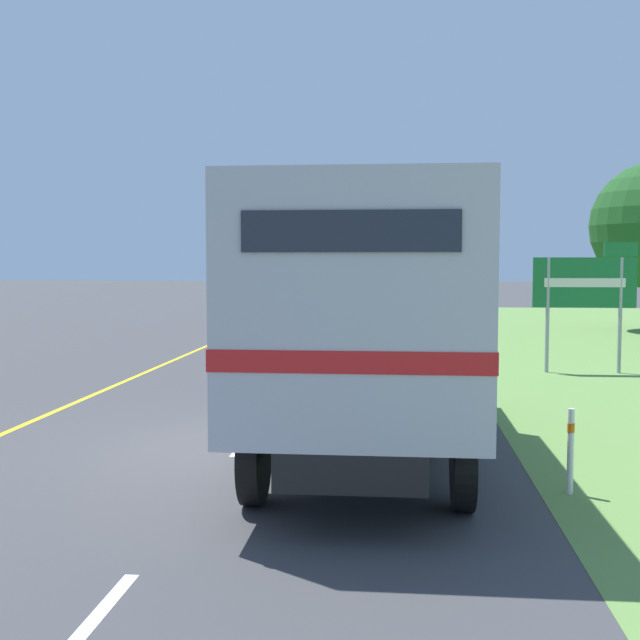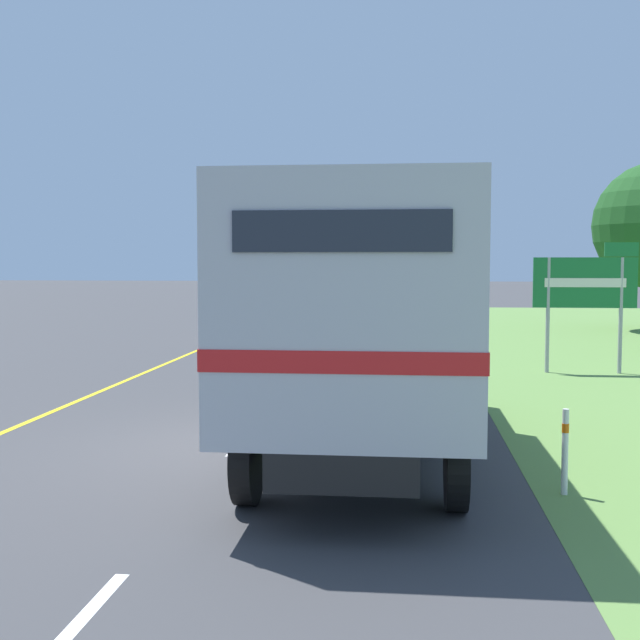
{
  "view_description": "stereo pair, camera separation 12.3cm",
  "coord_description": "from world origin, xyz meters",
  "px_view_note": "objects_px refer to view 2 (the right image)",
  "views": [
    {
      "loc": [
        2.15,
        -10.82,
        2.54
      ],
      "look_at": [
        0.3,
        7.79,
        1.2
      ],
      "focal_mm": 45.0,
      "sensor_mm": 36.0,
      "label": 1
    },
    {
      "loc": [
        2.27,
        -10.81,
        2.54
      ],
      "look_at": [
        0.3,
        7.79,
        1.2
      ],
      "focal_mm": 45.0,
      "sensor_mm": 36.0,
      "label": 2
    }
  ],
  "objects_px": {
    "horse_trailer_truck": "(363,311)",
    "delineator_post": "(565,449)",
    "lead_car_white": "(275,312)",
    "highway_sign": "(587,287)"
  },
  "relations": [
    {
      "from": "lead_car_white",
      "to": "highway_sign",
      "type": "xyz_separation_m",
      "value": [
        8.46,
        -7.47,
        1.08
      ]
    },
    {
      "from": "lead_car_white",
      "to": "delineator_post",
      "type": "relative_size",
      "value": 4.05
    },
    {
      "from": "delineator_post",
      "to": "highway_sign",
      "type": "bearing_deg",
      "value": 76.55
    },
    {
      "from": "horse_trailer_truck",
      "to": "lead_car_white",
      "type": "distance_m",
      "value": 16.25
    },
    {
      "from": "lead_car_white",
      "to": "highway_sign",
      "type": "distance_m",
      "value": 11.34
    },
    {
      "from": "highway_sign",
      "to": "delineator_post",
      "type": "distance_m",
      "value": 10.4
    },
    {
      "from": "lead_car_white",
      "to": "horse_trailer_truck",
      "type": "bearing_deg",
      "value": -76.57
    },
    {
      "from": "delineator_post",
      "to": "lead_car_white",
      "type": "bearing_deg",
      "value": 109.13
    },
    {
      "from": "horse_trailer_truck",
      "to": "lead_car_white",
      "type": "bearing_deg",
      "value": 103.43
    },
    {
      "from": "horse_trailer_truck",
      "to": "delineator_post",
      "type": "relative_size",
      "value": 8.37
    }
  ]
}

